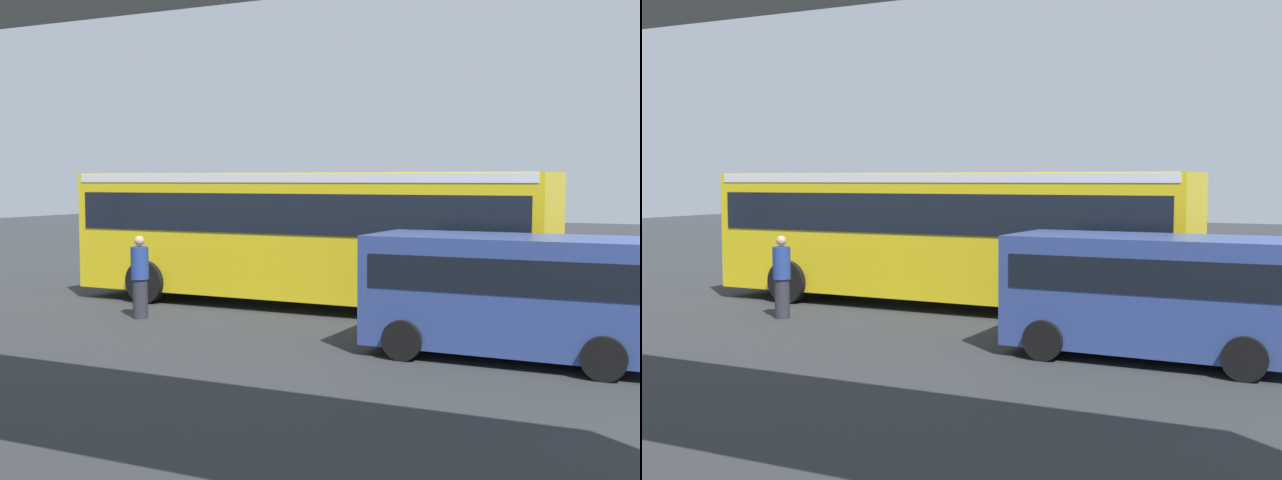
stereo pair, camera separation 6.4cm
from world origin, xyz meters
The scene contains 9 objects.
ground centered at (0.00, 0.00, 0.00)m, with size 80.00×80.00×0.00m, color #2D3033.
city_bus centered at (-1.40, 1.04, 1.88)m, with size 11.54×2.85×3.15m.
parked_van centered at (-7.03, 4.52, 1.18)m, with size 4.80×2.17×2.05m.
pedestrian centered at (1.05, 4.10, 0.89)m, with size 0.38×0.38×1.79m.
lane_dash_leftmost centered at (-8.00, -3.42, 0.00)m, with size 2.00×0.20×0.01m, color silver.
lane_dash_left centered at (-4.00, -3.42, 0.00)m, with size 2.00×0.20×0.01m, color silver.
lane_dash_centre centered at (0.00, -3.42, 0.00)m, with size 2.00×0.20×0.01m, color silver.
lane_dash_right centered at (4.00, -3.42, 0.00)m, with size 2.00×0.20×0.01m, color silver.
lane_dash_rightmost centered at (8.00, -3.42, 0.00)m, with size 2.00×0.20×0.01m, color silver.
Camera 2 is at (-9.90, 17.83, 2.98)m, focal length 44.83 mm.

